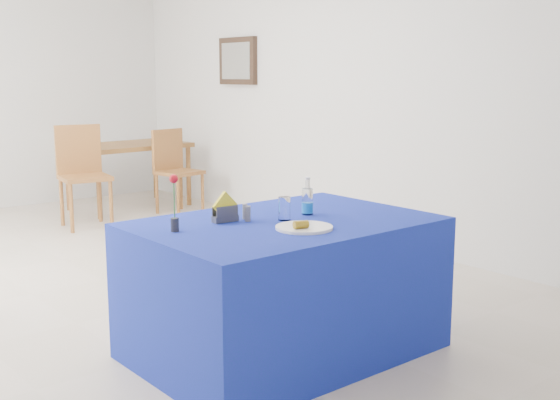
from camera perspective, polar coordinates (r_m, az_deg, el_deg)
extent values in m
plane|color=beige|center=(5.57, -14.18, -6.32)|extent=(7.00, 7.00, 0.00)
plane|color=silver|center=(2.63, 19.54, 6.33)|extent=(5.00, 0.00, 5.00)
plane|color=silver|center=(6.79, 4.88, 8.85)|extent=(0.00, 7.00, 7.00)
cube|color=black|center=(8.00, -3.45, 11.21)|extent=(0.06, 0.64, 0.52)
cube|color=#998C66|center=(7.98, -3.59, 11.21)|extent=(0.02, 0.52, 0.40)
cylinder|color=white|center=(3.64, 1.97, -2.25)|extent=(0.30, 0.30, 0.01)
cylinder|color=white|center=(3.84, 0.36, -0.70)|extent=(0.07, 0.07, 0.13)
cylinder|color=slate|center=(3.88, -2.86, -0.94)|extent=(0.03, 0.03, 0.08)
cylinder|color=#5D5D61|center=(3.82, -2.65, -1.12)|extent=(0.03, 0.03, 0.08)
cube|color=navy|center=(3.95, 0.34, -7.07)|extent=(1.60, 1.10, 0.76)
cylinder|color=white|center=(4.01, 2.25, -0.12)|extent=(0.06, 0.06, 0.15)
cylinder|color=blue|center=(4.01, 2.24, -0.61)|extent=(0.07, 0.07, 0.06)
cylinder|color=silver|center=(3.99, 2.26, 1.29)|extent=(0.03, 0.03, 0.05)
cylinder|color=silver|center=(3.99, 2.26, 1.75)|extent=(0.03, 0.03, 0.01)
cube|color=#3D3D43|center=(3.83, -4.48, -1.51)|extent=(0.15, 0.07, 0.03)
cube|color=#3B3B40|center=(3.80, -4.30, -1.17)|extent=(0.13, 0.02, 0.09)
cube|color=#38393D|center=(3.84, -4.67, -1.05)|extent=(0.13, 0.02, 0.09)
cube|color=yellow|center=(3.81, -4.50, -0.45)|extent=(0.16, 0.02, 0.16)
cylinder|color=#232327|center=(3.61, -8.54, -2.01)|extent=(0.04, 0.04, 0.07)
cylinder|color=#196426|center=(3.59, -8.59, -0.21)|extent=(0.01, 0.01, 0.22)
sphere|color=red|center=(3.57, -8.64, 1.71)|extent=(0.05, 0.05, 0.05)
cube|color=brown|center=(8.38, -12.24, 4.31)|extent=(1.36, 0.93, 0.05)
cylinder|color=brown|center=(7.83, -14.51, 1.05)|extent=(0.06, 0.06, 0.71)
cylinder|color=olive|center=(8.48, -7.44, 1.96)|extent=(0.06, 0.06, 0.71)
cylinder|color=brown|center=(8.44, -16.86, 1.58)|extent=(0.06, 0.06, 0.71)
cylinder|color=brown|center=(9.04, -10.09, 2.40)|extent=(0.06, 0.06, 0.71)
cylinder|color=#985F2C|center=(7.22, -16.59, -0.65)|extent=(0.04, 0.04, 0.50)
cylinder|color=#985F2C|center=(7.32, -13.56, -0.36)|extent=(0.04, 0.04, 0.50)
cylinder|color=#985F2C|center=(7.60, -17.32, -0.16)|extent=(0.04, 0.04, 0.50)
cylinder|color=#985F2C|center=(7.70, -14.43, 0.11)|extent=(0.04, 0.04, 0.50)
cube|color=#985F2C|center=(7.42, -15.57, 1.76)|extent=(0.53, 0.53, 0.04)
cube|color=#985F2C|center=(7.59, -16.08, 3.98)|extent=(0.47, 0.12, 0.51)
cylinder|color=#985F2C|center=(7.74, -8.27, 0.21)|extent=(0.04, 0.04, 0.45)
cylinder|color=#985F2C|center=(7.98, -6.32, 0.55)|extent=(0.04, 0.04, 0.45)
cylinder|color=#985F2C|center=(8.02, -9.97, 0.50)|extent=(0.04, 0.04, 0.45)
cylinder|color=#985F2C|center=(8.25, -8.03, 0.82)|extent=(0.04, 0.04, 0.45)
cube|color=#985F2C|center=(7.96, -8.19, 2.23)|extent=(0.49, 0.49, 0.04)
cube|color=#985F2C|center=(8.07, -9.13, 4.08)|extent=(0.42, 0.11, 0.46)
cylinder|color=gold|center=(3.58, 1.71, -2.00)|extent=(0.08, 0.06, 0.04)
cylinder|color=beige|center=(3.60, 2.26, -1.95)|extent=(0.01, 0.03, 0.03)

